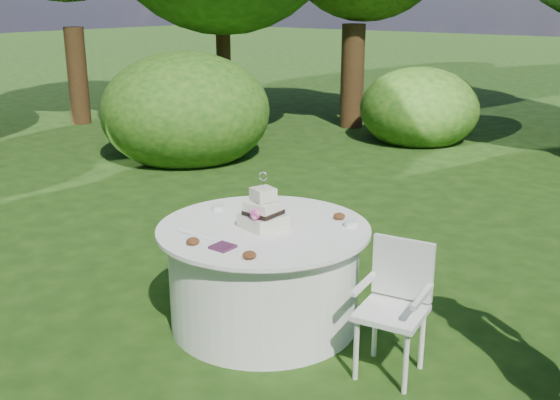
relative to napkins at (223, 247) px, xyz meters
The scene contains 8 objects.
ground 0.93m from the napkins, 95.92° to the left, with size 80.00×80.00×0.00m, color black.
napkins is the anchor object (origin of this frame).
feather_plume 0.32m from the napkins, 166.03° to the left, with size 0.48×0.07×0.01m, color white.
table 0.64m from the napkins, 95.92° to the left, with size 1.56×1.56×0.77m.
cake 0.50m from the napkins, 94.98° to the left, with size 0.33×0.33×0.42m.
chair 1.18m from the napkins, 26.02° to the left, with size 0.47×0.46×0.88m.
votives 0.82m from the napkins, 100.63° to the left, with size 1.12×0.47×0.04m.
petal_cups 0.31m from the napkins, 67.70° to the left, with size 0.59×1.14×0.05m.
Camera 1 is at (2.81, -3.50, 2.37)m, focal length 42.00 mm.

